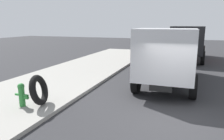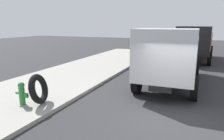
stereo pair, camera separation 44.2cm
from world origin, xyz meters
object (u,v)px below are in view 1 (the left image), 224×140
dump_truck_gray (169,54)px  dump_truck_red (189,42)px  fire_hydrant (22,94)px  loose_tire (39,90)px

dump_truck_gray → dump_truck_red: same height
fire_hydrant → dump_truck_red: size_ratio=0.13×
dump_truck_gray → dump_truck_red: (8.82, -0.89, 0.00)m
dump_truck_red → fire_hydrant: bearing=158.5°
dump_truck_gray → dump_truck_red: bearing=-5.8°
loose_tire → dump_truck_gray: bearing=-38.8°
fire_hydrant → loose_tire: size_ratio=0.77×
dump_truck_gray → dump_truck_red: 8.87m
fire_hydrant → loose_tire: (0.32, -0.53, 0.12)m
loose_tire → dump_truck_red: bearing=-20.0°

